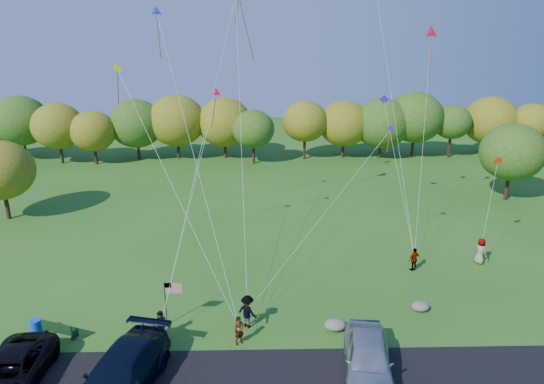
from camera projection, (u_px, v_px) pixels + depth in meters
The scene contains 16 objects.
ground at pixel (259, 339), 25.95m from camera, with size 140.00×140.00×0.00m, color #25601B.
treeline at pixel (255, 127), 58.39m from camera, with size 75.65×28.12×8.55m.
minivan_dark at pixel (10, 373), 22.07m from camera, with size 2.63×5.70×1.58m, color black.
minivan_navy at pixel (120, 376), 21.68m from camera, with size 2.69×6.63×1.92m, color black.
minivan_silver at pixel (368, 358), 22.84m from camera, with size 2.22×5.52×1.88m, color #B3B8BE.
flyer_a at pixel (239, 330), 25.31m from camera, with size 0.59×0.38×1.61m, color #4C4C59.
flyer_b at pixel (162, 325), 25.70m from camera, with size 0.80×0.63×1.65m, color #4C4C59.
flyer_c at pixel (248, 312), 26.73m from camera, with size 1.24×0.71×1.92m, color #4C4C59.
flyer_d at pixel (414, 259), 33.13m from camera, with size 0.97×0.40×1.66m, color #4C4C59.
flyer_e at pixel (480, 251), 34.09m from camera, with size 0.92×0.60×1.89m, color #4C4C59.
park_bench at pixel (58, 330), 25.74m from camera, with size 1.86×0.97×1.06m.
trash_barrel at pixel (36, 327), 26.22m from camera, with size 0.59×0.59×0.88m, color blue.
flag_assembly at pixel (170, 293), 26.62m from camera, with size 0.98×0.64×2.65m.
boulder_near at pixel (335, 325), 26.66m from camera, with size 1.21×0.95×0.60m, color gray.
boulder_far at pixel (420, 306), 28.52m from camera, with size 1.04×0.87×0.54m, color gray.
kites_aloft at pixel (289, 11), 33.95m from camera, with size 25.61×9.97×14.41m.
Camera 1 is at (0.17, -22.13, 15.69)m, focal length 32.00 mm.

